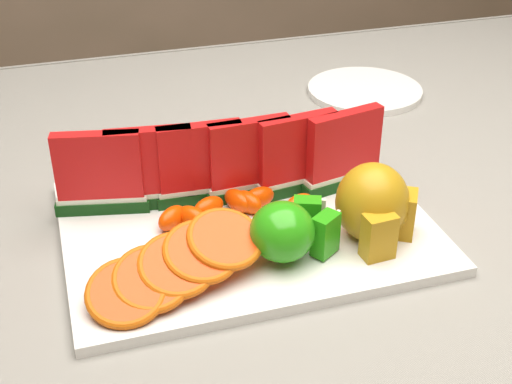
{
  "coord_description": "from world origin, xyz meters",
  "views": [
    {
      "loc": [
        -0.21,
        -0.72,
        1.21
      ],
      "look_at": [
        -0.02,
        -0.09,
        0.81
      ],
      "focal_mm": 50.0,
      "sensor_mm": 36.0,
      "label": 1
    }
  ],
  "objects_px": {
    "pear_cluster": "(375,205)",
    "side_plate": "(365,90)",
    "apple_cluster": "(288,231)",
    "platter": "(246,226)"
  },
  "relations": [
    {
      "from": "pear_cluster",
      "to": "side_plate",
      "type": "height_order",
      "value": "pear_cluster"
    },
    {
      "from": "pear_cluster",
      "to": "platter",
      "type": "bearing_deg",
      "value": 151.96
    },
    {
      "from": "platter",
      "to": "pear_cluster",
      "type": "bearing_deg",
      "value": -28.04
    },
    {
      "from": "side_plate",
      "to": "apple_cluster",
      "type": "bearing_deg",
      "value": -124.2
    },
    {
      "from": "pear_cluster",
      "to": "side_plate",
      "type": "relative_size",
      "value": 0.58
    },
    {
      "from": "pear_cluster",
      "to": "side_plate",
      "type": "distance_m",
      "value": 0.42
    },
    {
      "from": "side_plate",
      "to": "pear_cluster",
      "type": "bearing_deg",
      "value": -113.57
    },
    {
      "from": "platter",
      "to": "apple_cluster",
      "type": "height_order",
      "value": "apple_cluster"
    },
    {
      "from": "apple_cluster",
      "to": "side_plate",
      "type": "relative_size",
      "value": 0.56
    },
    {
      "from": "apple_cluster",
      "to": "pear_cluster",
      "type": "xyz_separation_m",
      "value": [
        0.1,
        0.01,
        0.01
      ]
    }
  ]
}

